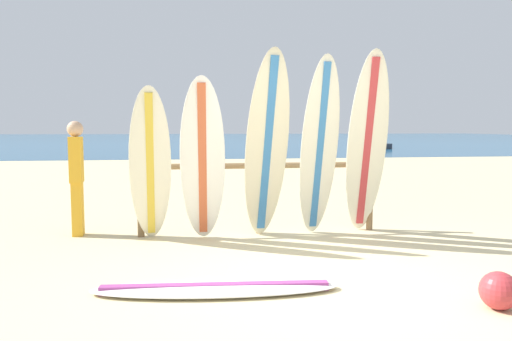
{
  "coord_description": "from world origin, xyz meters",
  "views": [
    {
      "loc": [
        -1.38,
        -4.26,
        1.48
      ],
      "look_at": [
        -0.4,
        2.65,
        0.85
      ],
      "focal_mm": 34.04,
      "sensor_mm": 36.0,
      "label": 1
    }
  ],
  "objects_px": {
    "surfboard_rack": "(259,182)",
    "small_boat_offshore": "(372,145)",
    "surfboard_leaning_center_left": "(267,146)",
    "surfboard_lying_on_sand": "(215,288)",
    "surfboard_leaning_left": "(202,161)",
    "surfboard_leaning_center_right": "(367,145)",
    "surfboard_leaning_center": "(319,148)",
    "beachgoer_standing": "(77,173)",
    "beach_ball": "(499,291)",
    "surfboard_leaning_far_left": "(150,166)"
  },
  "relations": [
    {
      "from": "surfboard_lying_on_sand",
      "to": "small_boat_offshore",
      "type": "bearing_deg",
      "value": 65.93
    },
    {
      "from": "surfboard_leaning_center_left",
      "to": "surfboard_lying_on_sand",
      "type": "bearing_deg",
      "value": -112.11
    },
    {
      "from": "surfboard_leaning_center_right",
      "to": "surfboard_leaning_center_left",
      "type": "bearing_deg",
      "value": -176.89
    },
    {
      "from": "surfboard_rack",
      "to": "surfboard_lying_on_sand",
      "type": "relative_size",
      "value": 1.47
    },
    {
      "from": "surfboard_leaning_left",
      "to": "beachgoer_standing",
      "type": "relative_size",
      "value": 1.35
    },
    {
      "from": "surfboard_leaning_center",
      "to": "beachgoer_standing",
      "type": "bearing_deg",
      "value": 170.28
    },
    {
      "from": "surfboard_leaning_left",
      "to": "beach_ball",
      "type": "height_order",
      "value": "surfboard_leaning_left"
    },
    {
      "from": "beachgoer_standing",
      "to": "surfboard_rack",
      "type": "bearing_deg",
      "value": -4.61
    },
    {
      "from": "surfboard_leaning_center_left",
      "to": "surfboard_lying_on_sand",
      "type": "xyz_separation_m",
      "value": [
        -0.79,
        -1.94,
        -1.19
      ]
    },
    {
      "from": "surfboard_rack",
      "to": "small_boat_offshore",
      "type": "bearing_deg",
      "value": 65.36
    },
    {
      "from": "surfboard_leaning_left",
      "to": "small_boat_offshore",
      "type": "bearing_deg",
      "value": 64.28
    },
    {
      "from": "surfboard_lying_on_sand",
      "to": "small_boat_offshore",
      "type": "relative_size",
      "value": 0.81
    },
    {
      "from": "surfboard_leaning_center_left",
      "to": "beachgoer_standing",
      "type": "distance_m",
      "value": 2.61
    },
    {
      "from": "surfboard_leaning_center_right",
      "to": "surfboard_lying_on_sand",
      "type": "distance_m",
      "value": 3.19
    },
    {
      "from": "surfboard_leaning_far_left",
      "to": "surfboard_lying_on_sand",
      "type": "xyz_separation_m",
      "value": [
        0.7,
        -1.92,
        -0.95
      ]
    },
    {
      "from": "surfboard_leaning_center_right",
      "to": "beachgoer_standing",
      "type": "xyz_separation_m",
      "value": [
        -3.89,
        0.53,
        -0.38
      ]
    },
    {
      "from": "beachgoer_standing",
      "to": "surfboard_leaning_center",
      "type": "bearing_deg",
      "value": -9.72
    },
    {
      "from": "surfboard_leaning_far_left",
      "to": "beachgoer_standing",
      "type": "distance_m",
      "value": 1.21
    },
    {
      "from": "surfboard_rack",
      "to": "beachgoer_standing",
      "type": "height_order",
      "value": "beachgoer_standing"
    },
    {
      "from": "surfboard_lying_on_sand",
      "to": "beach_ball",
      "type": "xyz_separation_m",
      "value": [
        2.26,
        -0.75,
        0.12
      ]
    },
    {
      "from": "beachgoer_standing",
      "to": "small_boat_offshore",
      "type": "xyz_separation_m",
      "value": [
        14.06,
        25.09,
        -0.6
      ]
    },
    {
      "from": "surfboard_leaning_left",
      "to": "beachgoer_standing",
      "type": "height_order",
      "value": "surfboard_leaning_left"
    },
    {
      "from": "surfboard_leaning_center_right",
      "to": "small_boat_offshore",
      "type": "relative_size",
      "value": 0.89
    },
    {
      "from": "surfboard_leaning_center",
      "to": "beach_ball",
      "type": "distance_m",
      "value": 3.02
    },
    {
      "from": "beach_ball",
      "to": "surfboard_leaning_center_left",
      "type": "bearing_deg",
      "value": 118.75
    },
    {
      "from": "surfboard_leaning_center",
      "to": "surfboard_lying_on_sand",
      "type": "relative_size",
      "value": 1.06
    },
    {
      "from": "beachgoer_standing",
      "to": "small_boat_offshore",
      "type": "bearing_deg",
      "value": 60.72
    },
    {
      "from": "surfboard_rack",
      "to": "surfboard_leaning_center_right",
      "type": "relative_size",
      "value": 1.35
    },
    {
      "from": "surfboard_leaning_left",
      "to": "small_boat_offshore",
      "type": "xyz_separation_m",
      "value": [
        12.39,
        25.71,
        -0.8
      ]
    },
    {
      "from": "surfboard_lying_on_sand",
      "to": "surfboard_rack",
      "type": "bearing_deg",
      "value": 72.37
    },
    {
      "from": "surfboard_leaning_far_left",
      "to": "surfboard_leaning_center_left",
      "type": "xyz_separation_m",
      "value": [
        1.49,
        0.02,
        0.24
      ]
    },
    {
      "from": "surfboard_leaning_far_left",
      "to": "surfboard_leaning_center",
      "type": "distance_m",
      "value": 2.21
    },
    {
      "from": "surfboard_lying_on_sand",
      "to": "surfboard_leaning_far_left",
      "type": "bearing_deg",
      "value": 110.02
    },
    {
      "from": "surfboard_leaning_center_left",
      "to": "beachgoer_standing",
      "type": "xyz_separation_m",
      "value": [
        -2.51,
        0.6,
        -0.37
      ]
    },
    {
      "from": "small_boat_offshore",
      "to": "beach_ball",
      "type": "xyz_separation_m",
      "value": [
        -10.08,
        -28.37,
        -0.1
      ]
    },
    {
      "from": "surfboard_leaning_center",
      "to": "surfboard_leaning_center_right",
      "type": "height_order",
      "value": "surfboard_leaning_center_right"
    },
    {
      "from": "surfboard_leaning_center_right",
      "to": "beachgoer_standing",
      "type": "height_order",
      "value": "surfboard_leaning_center_right"
    },
    {
      "from": "surfboard_rack",
      "to": "surfboard_leaning_center_right",
      "type": "bearing_deg",
      "value": -13.03
    },
    {
      "from": "surfboard_leaning_far_left",
      "to": "beachgoer_standing",
      "type": "bearing_deg",
      "value": 148.72
    },
    {
      "from": "surfboard_leaning_left",
      "to": "surfboard_lying_on_sand",
      "type": "bearing_deg",
      "value": -88.63
    },
    {
      "from": "surfboard_leaning_left",
      "to": "surfboard_leaning_center",
      "type": "bearing_deg",
      "value": 2.71
    },
    {
      "from": "surfboard_leaning_center_left",
      "to": "surfboard_leaning_center",
      "type": "distance_m",
      "value": 0.72
    },
    {
      "from": "surfboard_rack",
      "to": "surfboard_lying_on_sand",
      "type": "bearing_deg",
      "value": -107.63
    },
    {
      "from": "beachgoer_standing",
      "to": "beach_ball",
      "type": "xyz_separation_m",
      "value": [
        3.98,
        -3.29,
        -0.7
      ]
    },
    {
      "from": "surfboard_rack",
      "to": "surfboard_leaning_center_right",
      "type": "xyz_separation_m",
      "value": [
        1.42,
        -0.33,
        0.51
      ]
    },
    {
      "from": "surfboard_rack",
      "to": "surfboard_leaning_center_left",
      "type": "bearing_deg",
      "value": -84.02
    },
    {
      "from": "surfboard_rack",
      "to": "surfboard_leaning_left",
      "type": "height_order",
      "value": "surfboard_leaning_left"
    },
    {
      "from": "surfboard_leaning_left",
      "to": "beachgoer_standing",
      "type": "distance_m",
      "value": 1.8
    },
    {
      "from": "surfboard_rack",
      "to": "beachgoer_standing",
      "type": "distance_m",
      "value": 2.48
    },
    {
      "from": "surfboard_rack",
      "to": "beachgoer_standing",
      "type": "xyz_separation_m",
      "value": [
        -2.47,
        0.2,
        0.13
      ]
    }
  ]
}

